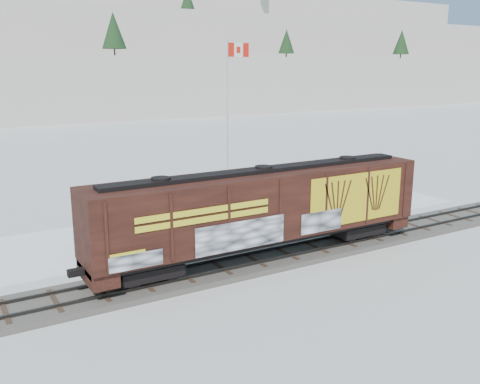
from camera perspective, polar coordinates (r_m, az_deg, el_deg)
ground at (r=28.19m, az=1.36°, el=-7.70°), size 500.00×500.00×0.00m
rail_track at (r=28.14m, az=1.36°, el=-7.42°), size 50.00×3.40×0.43m
parking_strip at (r=34.43m, az=-5.26°, el=-3.79°), size 40.00×8.00×0.03m
hopper_railcar at (r=27.58m, az=2.52°, el=-1.62°), size 18.64×3.06×4.62m
flagpole at (r=40.23m, az=-1.21°, el=5.21°), size 2.30×0.90×11.95m
car_silver at (r=33.04m, az=-11.05°, el=-3.14°), size 5.34×2.91×1.72m
car_white at (r=36.08m, az=-2.56°, el=-1.79°), size 4.18×1.47×1.38m
car_dark at (r=39.98m, az=9.93°, el=-0.49°), size 4.87×2.43×1.36m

